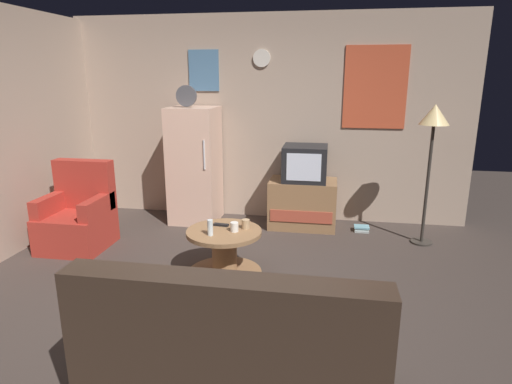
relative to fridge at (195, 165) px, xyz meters
name	(u,v)px	position (x,y,z in m)	size (l,w,h in m)	color
ground_plane	(225,302)	(0.89, -2.07, -0.75)	(12.00, 12.00, 0.00)	#3D332D
wall_with_art	(267,119)	(0.90, 0.38, 0.57)	(5.20, 0.12, 2.64)	tan
fridge	(195,165)	(0.00, 0.00, 0.00)	(0.60, 0.62, 1.77)	beige
tv_stand	(303,204)	(1.42, -0.01, -0.45)	(0.84, 0.53, 0.61)	#8E6642
crt_tv	(305,163)	(1.43, -0.01, 0.08)	(0.54, 0.51, 0.44)	black
standing_lamp	(434,126)	(2.83, -0.36, 0.60)	(0.32, 0.32, 1.59)	#332D28
coffee_table	(224,253)	(0.77, -1.56, -0.52)	(0.72, 0.72, 0.46)	#8E6642
wine_glass	(210,228)	(0.67, -1.71, -0.22)	(0.05, 0.05, 0.15)	silver
mug_ceramic_white	(234,227)	(0.87, -1.57, -0.25)	(0.08, 0.08, 0.09)	silver
mug_ceramic_tan	(246,224)	(0.96, -1.47, -0.25)	(0.08, 0.08, 0.09)	tan
remote_control	(221,225)	(0.71, -1.44, -0.28)	(0.15, 0.04, 0.02)	black
armchair	(78,218)	(-1.04, -1.10, -0.42)	(0.68, 0.68, 0.96)	#A52D23
couch	(233,355)	(1.22, -3.20, -0.44)	(1.70, 0.80, 0.92)	#38281E
book_stack	(362,229)	(2.16, -0.08, -0.72)	(0.18, 0.15, 0.07)	#A1A8A5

